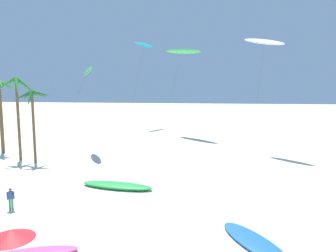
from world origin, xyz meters
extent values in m
cylinder|color=brown|center=(-23.13, 33.14, 4.60)|extent=(0.43, 0.43, 9.21)
cone|color=#33843D|center=(-22.30, 33.17, 8.70)|extent=(1.97, 0.63, 1.50)
cone|color=#33843D|center=(-22.50, 33.73, 8.75)|extent=(1.84, 1.75, 1.41)
cone|color=#33843D|center=(-23.31, 34.04, 8.87)|extent=(0.95, 2.09, 1.20)
cone|color=#33843D|center=(-22.46, 32.56, 8.81)|extent=(1.89, 1.74, 1.31)
cylinder|color=brown|center=(-18.58, 29.74, 4.78)|extent=(0.31, 0.31, 9.56)
cone|color=#33843D|center=(-17.48, 29.71, 8.75)|extent=(2.53, 0.63, 2.08)
cone|color=#33843D|center=(-17.99, 30.55, 8.63)|extent=(1.85, 2.25, 2.26)
cone|color=#33843D|center=(-19.26, 30.60, 8.76)|extent=(2.02, 2.33, 2.05)
cone|color=#33843D|center=(-19.71, 29.64, 8.82)|extent=(2.63, 0.77, 1.95)
cone|color=#33843D|center=(-19.28, 28.86, 8.79)|extent=(2.05, 2.35, 1.99)
cone|color=#33843D|center=(-17.97, 28.92, 8.65)|extent=(1.88, 2.27, 2.23)
cylinder|color=brown|center=(-16.16, 28.77, 3.98)|extent=(0.29, 0.29, 7.97)
cone|color=#23662D|center=(-15.15, 28.93, 7.75)|extent=(2.21, 0.90, 0.97)
cone|color=#23662D|center=(-15.77, 29.68, 7.65)|extent=(1.35, 2.20, 1.16)
cone|color=#23662D|center=(-16.97, 29.23, 7.51)|extent=(2.11, 1.54, 1.41)
cone|color=#23662D|center=(-16.84, 28.11, 7.54)|extent=(1.93, 1.87, 1.36)
cone|color=#23662D|center=(-15.99, 28.03, 7.26)|extent=(0.97, 1.98, 1.83)
ellipsoid|color=white|center=(10.07, 37.61, 14.14)|extent=(5.22, 5.27, 2.07)
ellipsoid|color=#19B2B7|center=(10.07, 37.61, 14.18)|extent=(4.65, 4.78, 1.68)
cylinder|color=#4C4C51|center=(8.85, 33.18, 7.02)|extent=(2.46, 8.88, 14.04)
ellipsoid|color=#19B2B7|center=(-10.02, 61.54, 16.95)|extent=(3.90, 6.10, 1.32)
ellipsoid|color=green|center=(-10.02, 61.54, 16.98)|extent=(3.13, 5.81, 0.59)
cylinder|color=#4C4C51|center=(-10.91, 57.01, 8.44)|extent=(1.80, 9.09, 16.88)
ellipsoid|color=green|center=(-1.23, 50.74, 14.45)|extent=(7.56, 7.32, 1.64)
ellipsoid|color=red|center=(-1.23, 50.74, 14.49)|extent=(6.92, 6.59, 1.16)
cylinder|color=#4C4C51|center=(-2.94, 48.37, 7.18)|extent=(3.44, 4.77, 14.36)
ellipsoid|color=green|center=(-11.99, 34.78, 10.45)|extent=(3.57, 5.55, 1.37)
ellipsoid|color=purple|center=(-11.99, 34.78, 10.48)|extent=(2.97, 5.33, 0.55)
cylinder|color=#4C4C51|center=(-13.15, 31.62, 5.19)|extent=(2.33, 6.36, 10.38)
ellipsoid|color=green|center=(-4.31, 21.03, 0.22)|extent=(6.55, 2.66, 0.43)
ellipsoid|color=#EA5193|center=(-4.31, 21.03, 0.24)|extent=(3.05, 1.88, 0.26)
ellipsoid|color=blue|center=(5.95, 12.58, 0.14)|extent=(4.15, 5.41, 0.28)
ellipsoid|color=yellow|center=(5.95, 12.58, 0.16)|extent=(2.44, 2.78, 0.17)
cylinder|color=#338E56|center=(-10.35, 15.31, 0.42)|extent=(0.14, 0.14, 0.84)
cylinder|color=#338E56|center=(-10.19, 15.37, 0.42)|extent=(0.14, 0.14, 0.84)
cube|color=#2D4CA5|center=(-10.27, 15.34, 1.10)|extent=(0.35, 0.30, 0.52)
cylinder|color=brown|center=(-10.47, 15.26, 1.06)|extent=(0.09, 0.09, 0.56)
cylinder|color=brown|center=(-10.08, 15.42, 1.06)|extent=(0.09, 0.09, 0.56)
sphere|color=brown|center=(-10.27, 15.34, 1.50)|extent=(0.21, 0.21, 0.21)
cone|color=red|center=(-5.47, 8.19, 1.99)|extent=(2.13, 2.13, 0.45)
camera|label=1|loc=(3.34, -4.44, 8.69)|focal=33.99mm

